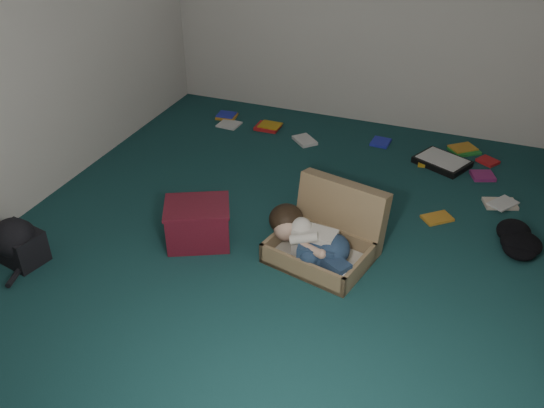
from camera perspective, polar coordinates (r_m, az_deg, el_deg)
The scene contains 10 objects.
floor at distance 4.40m, azimuth 0.71°, elevation -2.86°, with size 4.50×4.50×0.00m, color #163F41.
wall_front at distance 2.09m, azimuth -21.58°, elevation -6.98°, with size 4.50×4.50×0.00m, color silver.
wall_left at distance 4.84m, azimuth -22.80°, elevation 15.18°, with size 4.50×4.50×0.00m, color silver.
suitcase at distance 4.14m, azimuth 5.59°, elevation -3.09°, with size 0.81×0.80×0.50m.
person at distance 4.01m, azimuth 3.83°, elevation -3.57°, with size 0.70×0.47×0.31m.
maroon_bin at distance 4.25m, azimuth -7.34°, elevation -1.93°, with size 0.58×0.54×0.32m.
backpack at distance 4.43m, azimuth -23.81°, elevation -3.70°, with size 0.44×0.35×0.26m, color black, non-canonical shape.
clothing_pile at distance 4.55m, azimuth 21.54°, elevation -2.99°, with size 0.48×0.40×0.15m, color black, non-canonical shape.
paper_tray at distance 5.53m, azimuth 16.50°, elevation 4.04°, with size 0.55×0.50×0.06m.
book_scatter at distance 5.57m, azimuth 10.13°, elevation 4.90°, with size 3.03×1.48×0.02m.
Camera 1 is at (1.25, -3.36, 2.55)m, focal length 38.00 mm.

